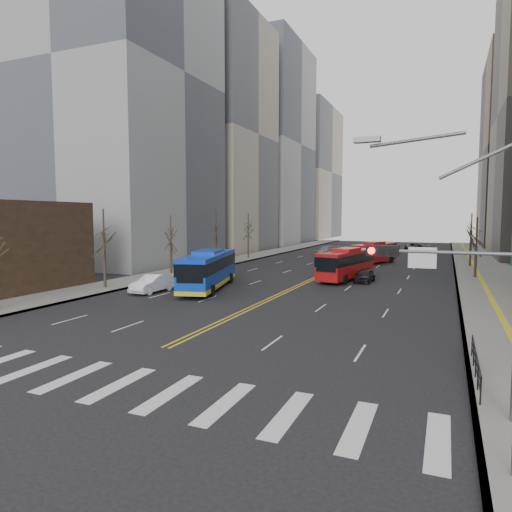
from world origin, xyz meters
TOP-DOWN VIEW (x-y plane):
  - ground at (0.00, 0.00)m, footprint 220.00×220.00m
  - sidewalk_right at (17.50, 45.00)m, footprint 7.00×130.00m
  - sidewalk_left at (-16.50, 45.00)m, footprint 5.00×130.00m
  - crosswalk at (0.00, 0.00)m, footprint 26.70×4.00m
  - centerline at (0.00, 55.00)m, footprint 0.55×100.00m
  - office_towers at (0.12, 68.51)m, footprint 83.00×134.00m
  - signal_mast at (13.77, 2.00)m, footprint 5.37×0.37m
  - pedestrian_railing at (14.30, 6.00)m, footprint 0.06×6.06m
  - street_trees at (-7.18, 34.55)m, footprint 35.20×47.20m
  - blue_bus at (-7.10, 22.62)m, footprint 5.62×12.55m
  - red_bus_near at (3.37, 33.63)m, footprint 4.24×10.79m
  - red_bus_far at (3.68, 51.21)m, footprint 5.36×9.95m
  - car_white at (-10.75, 19.01)m, footprint 1.84×4.78m
  - car_dark_mid at (5.48, 32.61)m, footprint 1.79×4.07m
  - car_silver at (-6.33, 63.86)m, footprint 3.79×5.56m
  - car_dark_far at (6.83, 82.12)m, footprint 3.44×5.06m

SIDE VIEW (x-z plane):
  - ground at x=0.00m, z-range 0.00..0.00m
  - crosswalk at x=0.00m, z-range 0.00..0.01m
  - centerline at x=0.00m, z-range 0.00..0.01m
  - sidewalk_right at x=17.50m, z-range 0.00..0.15m
  - sidewalk_left at x=-16.50m, z-range 0.00..0.15m
  - car_dark_far at x=6.83m, z-range 0.00..1.29m
  - car_dark_mid at x=5.48m, z-range 0.00..1.36m
  - car_silver at x=-6.33m, z-range 0.00..1.50m
  - car_white at x=-10.75m, z-range 0.00..1.55m
  - pedestrian_railing at x=14.30m, z-range 0.31..1.33m
  - red_bus_far at x=3.68m, z-range 0.18..3.31m
  - red_bus_near at x=3.37m, z-range 0.19..3.55m
  - blue_bus at x=-7.10m, z-range 0.09..3.66m
  - signal_mast at x=13.77m, z-range 0.16..9.55m
  - street_trees at x=-7.18m, z-range 1.07..8.67m
  - office_towers at x=0.12m, z-range -5.08..52.92m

